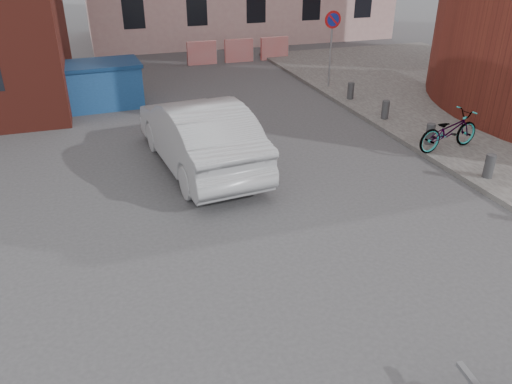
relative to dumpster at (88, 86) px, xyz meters
name	(u,v)px	position (x,y,z in m)	size (l,w,h in m)	color
ground	(253,257)	(2.41, -9.97, -0.72)	(120.00, 120.00, 0.00)	#38383A
no_parking_sign	(332,33)	(8.41, -0.49, 1.29)	(0.60, 0.09, 2.65)	gray
bollards	(430,134)	(8.41, -6.57, -0.33)	(0.22, 9.02, 0.55)	#3A3A3D
barriers	(239,51)	(6.61, 5.03, -0.22)	(4.70, 0.18, 1.00)	red
dumpster	(88,86)	(0.00, 0.00, 0.00)	(3.52, 1.96, 1.43)	navy
silver_car	(199,134)	(2.40, -5.85, 0.11)	(1.76, 5.06, 1.67)	#999BA0
bicycle	(449,131)	(8.61, -7.02, -0.11)	(0.66, 1.88, 0.99)	black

